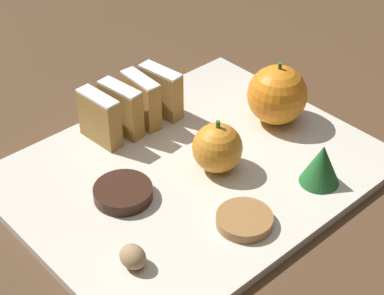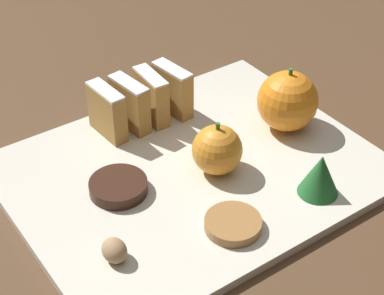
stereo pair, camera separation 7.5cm
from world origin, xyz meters
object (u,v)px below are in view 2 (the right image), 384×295
(orange_far, at_px, (289,102))
(walnut, at_px, (114,250))
(orange_near, at_px, (217,150))
(chocolate_cookie, at_px, (118,187))

(orange_far, xyz_separation_m, walnut, (0.07, -0.30, -0.03))
(orange_near, xyz_separation_m, walnut, (0.06, -0.17, -0.02))
(orange_near, xyz_separation_m, orange_far, (-0.02, 0.13, 0.01))
(walnut, height_order, chocolate_cookie, walnut)
(walnut, distance_m, chocolate_cookie, 0.10)
(orange_far, relative_size, walnut, 2.86)
(orange_far, xyz_separation_m, chocolate_cookie, (-0.02, -0.24, -0.03))
(chocolate_cookie, bearing_deg, orange_near, 74.11)
(orange_near, distance_m, walnut, 0.18)
(orange_near, xyz_separation_m, chocolate_cookie, (-0.03, -0.12, -0.02))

